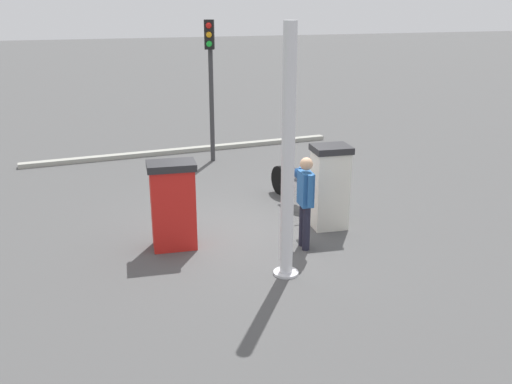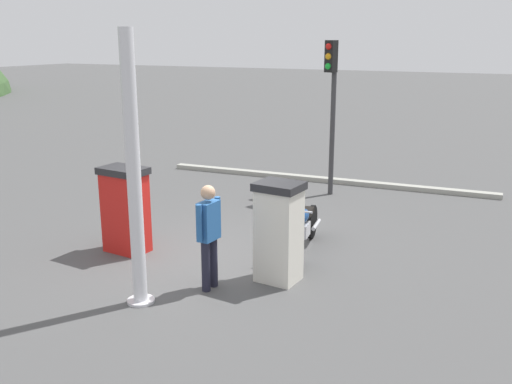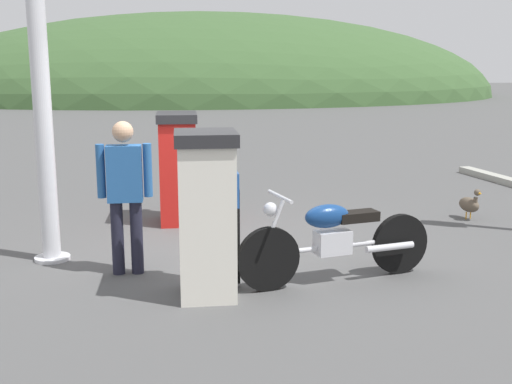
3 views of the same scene
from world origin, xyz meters
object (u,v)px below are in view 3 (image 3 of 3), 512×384
object	(u,v)px
motorcycle_near_pump	(334,238)
canopy_support_pole	(42,97)
fuel_pump_near	(207,214)
fuel_pump_far	(178,167)
attendant_person	(125,188)
wandering_duck	(469,204)

from	to	relation	value
motorcycle_near_pump	canopy_support_pole	size ratio (longest dim) A/B	0.56
fuel_pump_near	motorcycle_near_pump	distance (m)	1.36
fuel_pump_far	attendant_person	world-z (taller)	attendant_person
attendant_person	canopy_support_pole	bearing A→B (deg)	141.61
fuel_pump_far	motorcycle_near_pump	xyz separation A→B (m)	(1.31, -2.87, -0.32)
fuel_pump_near	motorcycle_near_pump	xyz separation A→B (m)	(1.31, 0.09, -0.35)
fuel_pump_far	attendant_person	distance (m)	2.27
fuel_pump_near	fuel_pump_far	bearing A→B (deg)	90.00
fuel_pump_far	canopy_support_pole	distance (m)	2.42
fuel_pump_far	wandering_duck	distance (m)	4.21
fuel_pump_near	motorcycle_near_pump	bearing A→B (deg)	3.98
motorcycle_near_pump	wandering_duck	world-z (taller)	motorcycle_near_pump
attendant_person	fuel_pump_far	bearing A→B (deg)	70.75
wandering_duck	canopy_support_pole	world-z (taller)	canopy_support_pole
fuel_pump_far	wandering_duck	bearing A→B (deg)	-10.08
attendant_person	wandering_duck	world-z (taller)	attendant_person
fuel_pump_near	attendant_person	world-z (taller)	attendant_person
fuel_pump_near	wandering_duck	bearing A→B (deg)	28.45
fuel_pump_near	attendant_person	size ratio (longest dim) A/B	0.98
motorcycle_near_pump	fuel_pump_near	bearing A→B (deg)	-176.02
fuel_pump_far	wandering_duck	xyz separation A→B (m)	(4.11, -0.73, -0.56)
fuel_pump_far	motorcycle_near_pump	bearing A→B (deg)	-65.37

